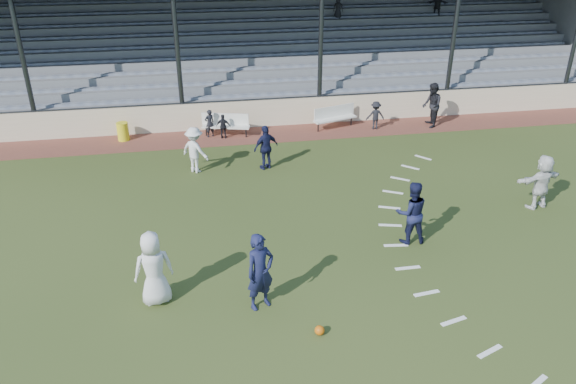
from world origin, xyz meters
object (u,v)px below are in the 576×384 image
object	(u,v)px
football	(320,330)
bench_left	(225,123)
official	(432,105)
trash_bin	(123,131)
bench_right	(335,115)
player_white_lead	(154,268)
player_navy_lead	(260,272)

from	to	relation	value
football	bench_left	bearing A→B (deg)	95.25
football	official	bearing A→B (deg)	57.87
trash_bin	bench_right	bearing A→B (deg)	-0.23
bench_left	trash_bin	world-z (taller)	bench_left
bench_right	player_white_lead	size ratio (longest dim) A/B	1.05
bench_right	player_navy_lead	bearing A→B (deg)	-129.68
player_white_lead	bench_right	bearing A→B (deg)	-135.85
bench_right	player_white_lead	world-z (taller)	player_white_lead
trash_bin	player_white_lead	size ratio (longest dim) A/B	0.39
official	player_navy_lead	bearing A→B (deg)	-30.17
bench_left	official	bearing A→B (deg)	12.23
bench_left	player_navy_lead	distance (m)	11.58
football	player_white_lead	size ratio (longest dim) A/B	0.12
player_navy_lead	official	world-z (taller)	player_navy_lead
bench_left	player_navy_lead	world-z (taller)	player_navy_lead
trash_bin	official	bearing A→B (deg)	-2.75
football	player_navy_lead	world-z (taller)	player_navy_lead
official	player_white_lead	bearing A→B (deg)	-38.81
bench_left	official	distance (m)	8.97
player_white_lead	official	distance (m)	15.54
bench_right	player_white_lead	bearing A→B (deg)	-140.75
bench_left	bench_right	size ratio (longest dim) A/B	1.00
bench_right	football	distance (m)	13.47
trash_bin	player_white_lead	bearing A→B (deg)	-81.14
player_navy_lead	bench_left	bearing A→B (deg)	64.74
bench_right	official	size ratio (longest dim) A/B	1.05
bench_left	player_navy_lead	size ratio (longest dim) A/B	1.02
bench_right	trash_bin	world-z (taller)	bench_right
player_white_lead	official	xyz separation A→B (m)	(11.45, 10.51, 0.02)
bench_left	football	bearing A→B (deg)	-69.69
bench_left	football	world-z (taller)	bench_left
bench_left	player_white_lead	xyz separation A→B (m)	(-2.50, -10.95, 0.39)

